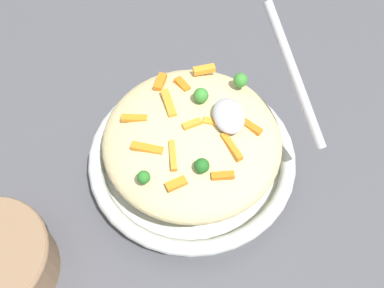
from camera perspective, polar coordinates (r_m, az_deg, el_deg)
name	(u,v)px	position (r m, az deg, el deg)	size (l,w,h in m)	color
ground_plane	(192,168)	(0.65, 0.00, -3.19)	(2.40, 2.40, 0.00)	#4C4C51
serving_bowl	(192,160)	(0.62, 0.00, -2.04)	(0.29, 0.29, 0.05)	silver
pasta_mound	(192,140)	(0.58, 0.00, 0.59)	(0.24, 0.24, 0.07)	#DBC689
carrot_piece_0	(232,147)	(0.54, 5.20, -0.34)	(0.04, 0.01, 0.01)	orange
carrot_piece_1	(223,176)	(0.52, 4.04, -4.12)	(0.03, 0.01, 0.01)	orange
carrot_piece_2	(147,148)	(0.54, -5.85, -0.58)	(0.04, 0.01, 0.01)	orange
carrot_piece_3	(176,184)	(0.51, -2.06, -5.19)	(0.02, 0.01, 0.01)	orange
carrot_piece_4	(182,85)	(0.60, -1.36, 7.73)	(0.03, 0.01, 0.01)	orange
carrot_piece_5	(193,126)	(0.55, 0.10, 2.40)	(0.02, 0.01, 0.01)	orange
carrot_piece_6	(173,155)	(0.53, -2.50, -1.49)	(0.04, 0.01, 0.01)	orange
carrot_piece_7	(251,126)	(0.56, 7.67, 2.32)	(0.03, 0.01, 0.01)	orange
carrot_piece_8	(213,123)	(0.56, 2.78, 2.76)	(0.03, 0.01, 0.01)	orange
carrot_piece_9	(204,69)	(0.62, 1.59, 9.69)	(0.03, 0.01, 0.01)	orange
carrot_piece_10	(169,103)	(0.57, -3.07, 5.32)	(0.04, 0.01, 0.01)	orange
carrot_piece_11	(134,118)	(0.57, -7.53, 3.36)	(0.03, 0.01, 0.01)	orange
carrot_piece_12	(160,82)	(0.60, -4.16, 8.09)	(0.03, 0.01, 0.01)	orange
broccoli_floret_0	(200,166)	(0.51, 1.09, -2.89)	(0.02, 0.02, 0.02)	#205B1C
broccoli_floret_1	(201,96)	(0.57, 1.17, 6.33)	(0.02, 0.02, 0.02)	#377928
broccoli_floret_2	(144,177)	(0.51, -6.32, -4.34)	(0.02, 0.02, 0.02)	#296820
broccoli_floret_3	(241,80)	(0.60, 6.35, 8.26)	(0.02, 0.02, 0.02)	#377928
serving_spoon	(255,101)	(0.55, 8.22, 5.60)	(0.17, 0.13, 0.10)	#B7B7BC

